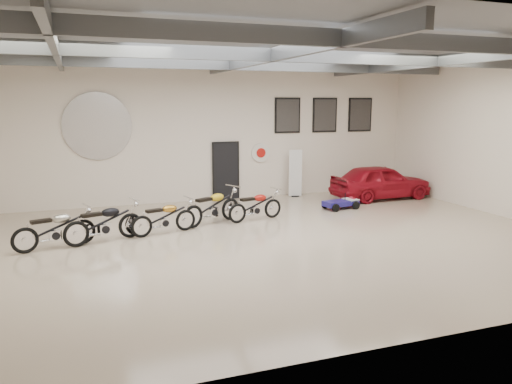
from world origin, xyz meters
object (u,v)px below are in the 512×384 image
object	(u,v)px
banner_stand	(295,173)
motorcycle_silver	(54,228)
vintage_car	(381,182)
motorcycle_yellow	(212,206)
go_kart	(344,201)
motorcycle_red	(255,205)
motorcycle_black	(104,222)
motorcycle_gold	(164,217)

from	to	relation	value
banner_stand	motorcycle_silver	world-z (taller)	banner_stand
vintage_car	motorcycle_yellow	bearing A→B (deg)	102.26
motorcycle_yellow	go_kart	world-z (taller)	motorcycle_yellow
motorcycle_yellow	vintage_car	bearing A→B (deg)	-12.64
banner_stand	motorcycle_red	size ratio (longest dim) A/B	0.99
banner_stand	motorcycle_silver	size ratio (longest dim) A/B	0.92
motorcycle_yellow	motorcycle_red	distance (m)	1.36
motorcycle_black	go_kart	distance (m)	8.12
banner_stand	vintage_car	xyz separation A→B (m)	(2.84, -1.50, -0.26)
motorcycle_gold	vintage_car	distance (m)	8.88
motorcycle_gold	go_kart	bearing A→B (deg)	-3.75
motorcycle_gold	go_kart	world-z (taller)	motorcycle_gold
banner_stand	motorcycle_red	bearing A→B (deg)	-116.82
motorcycle_silver	motorcycle_black	xyz separation A→B (m)	(1.19, 0.19, 0.02)
motorcycle_black	motorcycle_yellow	size ratio (longest dim) A/B	0.99
motorcycle_gold	banner_stand	bearing A→B (deg)	19.07
motorcycle_gold	motorcycle_red	size ratio (longest dim) A/B	1.01
motorcycle_silver	vintage_car	size ratio (longest dim) A/B	0.52
banner_stand	go_kart	size ratio (longest dim) A/B	1.21
motorcycle_gold	motorcycle_red	world-z (taller)	motorcycle_gold
motorcycle_red	go_kart	xyz separation A→B (m)	(3.44, 0.62, -0.21)
banner_stand	motorcycle_gold	distance (m)	6.91
motorcycle_black	motorcycle_red	world-z (taller)	motorcycle_black
motorcycle_gold	go_kart	xyz separation A→B (m)	(6.36, 1.28, -0.21)
motorcycle_black	motorcycle_gold	bearing A→B (deg)	-8.52
banner_stand	motorcycle_black	size ratio (longest dim) A/B	0.88
motorcycle_black	banner_stand	bearing A→B (deg)	11.14
motorcycle_gold	vintage_car	bearing A→B (deg)	0.41
banner_stand	motorcycle_yellow	bearing A→B (deg)	-128.42
motorcycle_gold	motorcycle_yellow	size ratio (longest dim) A/B	0.89
motorcycle_yellow	vintage_car	size ratio (longest dim) A/B	0.55
motorcycle_yellow	motorcycle_red	size ratio (longest dim) A/B	1.13
motorcycle_gold	motorcycle_yellow	world-z (taller)	motorcycle_yellow
banner_stand	motorcycle_gold	world-z (taller)	banner_stand
motorcycle_gold	motorcycle_red	distance (m)	2.99
motorcycle_black	motorcycle_red	distance (m)	4.62
vintage_car	go_kart	bearing A→B (deg)	115.36
motorcycle_black	motorcycle_gold	distance (m)	1.63
motorcycle_gold	motorcycle_yellow	xyz separation A→B (m)	(1.56, 0.70, 0.06)
banner_stand	motorcycle_red	xyz separation A→B (m)	(-2.79, -3.22, -0.43)
motorcycle_yellow	go_kart	size ratio (longest dim) A/B	1.38
motorcycle_black	motorcycle_yellow	distance (m)	3.31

